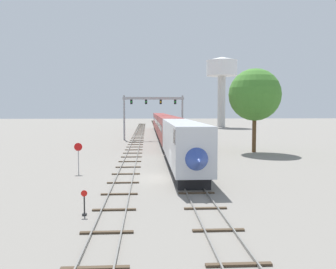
{
  "coord_description": "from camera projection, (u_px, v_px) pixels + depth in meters",
  "views": [
    {
      "loc": [
        -1.52,
        -31.44,
        6.05
      ],
      "look_at": [
        1.0,
        12.0,
        3.0
      ],
      "focal_mm": 38.79,
      "sensor_mm": 36.0,
      "label": 1
    }
  ],
  "objects": [
    {
      "name": "track_near",
      "position": [
        137.0,
        140.0,
        71.45
      ],
      "size": [
        2.6,
        160.0,
        0.16
      ],
      "color": "slate",
      "rests_on": "ground"
    },
    {
      "name": "stop_sign",
      "position": [
        78.0,
        154.0,
        34.15
      ],
      "size": [
        0.76,
        0.08,
        2.88
      ],
      "color": "gray",
      "rests_on": "ground"
    },
    {
      "name": "signal_gantry",
      "position": [
        153.0,
        107.0,
        71.37
      ],
      "size": [
        12.1,
        0.49,
        8.77
      ],
      "color": "#999BA0",
      "rests_on": "ground"
    },
    {
      "name": "water_tower",
      "position": [
        222.0,
        72.0,
        121.4
      ],
      "size": [
        10.44,
        10.44,
        23.44
      ],
      "color": "beige",
      "rests_on": "ground"
    },
    {
      "name": "ground_plane",
      "position": [
        165.0,
        178.0,
        31.82
      ],
      "size": [
        400.0,
        400.0,
        0.0
      ],
      "primitive_type": "plane",
      "color": "gray"
    },
    {
      "name": "switch_stand",
      "position": [
        84.0,
        207.0,
        20.62
      ],
      "size": [
        0.36,
        0.24,
        1.46
      ],
      "color": "black",
      "rests_on": "ground"
    },
    {
      "name": "track_main",
      "position": [
        161.0,
        133.0,
        91.68
      ],
      "size": [
        2.6,
        200.0,
        0.16
      ],
      "color": "slate",
      "rests_on": "ground"
    },
    {
      "name": "trackside_tree_left",
      "position": [
        255.0,
        95.0,
        50.43
      ],
      "size": [
        7.26,
        7.26,
        11.69
      ],
      "color": "brown",
      "rests_on": "ground"
    },
    {
      "name": "passenger_train",
      "position": [
        165.0,
        127.0,
        71.08
      ],
      "size": [
        3.04,
        91.57,
        4.8
      ],
      "color": "silver",
      "rests_on": "ground"
    }
  ]
}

